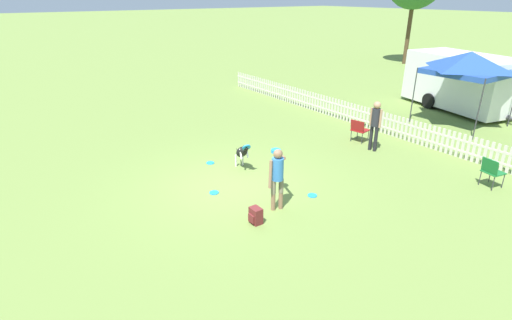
# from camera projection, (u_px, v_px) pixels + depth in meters

# --- Properties ---
(ground_plane) EXTENTS (240.00, 240.00, 0.00)m
(ground_plane) POSITION_uv_depth(u_px,v_px,m) (235.00, 186.00, 10.92)
(ground_plane) COLOR olive
(handler_person) EXTENTS (0.87, 0.82, 1.56)m
(handler_person) POSITION_uv_depth(u_px,v_px,m) (277.00, 172.00, 9.41)
(handler_person) COLOR #8C664C
(handler_person) RESTS_ON ground_plane
(leaping_dog) EXTENTS (1.05, 0.47, 0.94)m
(leaping_dog) POSITION_uv_depth(u_px,v_px,m) (242.00, 152.00, 11.72)
(leaping_dog) COLOR black
(leaping_dog) RESTS_ON ground_plane
(frisbee_near_handler) EXTENTS (0.24, 0.24, 0.02)m
(frisbee_near_handler) POSITION_uv_depth(u_px,v_px,m) (214.00, 193.00, 10.51)
(frisbee_near_handler) COLOR #1E8CD8
(frisbee_near_handler) RESTS_ON ground_plane
(frisbee_near_dog) EXTENTS (0.24, 0.24, 0.02)m
(frisbee_near_dog) POSITION_uv_depth(u_px,v_px,m) (312.00, 195.00, 10.36)
(frisbee_near_dog) COLOR #1E8CD8
(frisbee_near_dog) RESTS_ON ground_plane
(frisbee_midfield) EXTENTS (0.24, 0.24, 0.02)m
(frisbee_midfield) POSITION_uv_depth(u_px,v_px,m) (210.00, 163.00, 12.35)
(frisbee_midfield) COLOR #1E8CD8
(frisbee_midfield) RESTS_ON ground_plane
(backpack_on_grass) EXTENTS (0.29, 0.25, 0.39)m
(backpack_on_grass) POSITION_uv_depth(u_px,v_px,m) (256.00, 216.00, 9.07)
(backpack_on_grass) COLOR maroon
(backpack_on_grass) RESTS_ON ground_plane
(picket_fence) EXTENTS (21.13, 0.04, 0.81)m
(picket_fence) POSITION_uv_depth(u_px,v_px,m) (396.00, 126.00, 14.46)
(picket_fence) COLOR beige
(picket_fence) RESTS_ON ground_plane
(folding_chair_blue_left) EXTENTS (0.60, 0.62, 0.81)m
(folding_chair_blue_left) POSITION_uv_depth(u_px,v_px,m) (359.00, 129.00, 13.96)
(folding_chair_blue_left) COLOR #333338
(folding_chair_blue_left) RESTS_ON ground_plane
(folding_chair_center) EXTENTS (0.55, 0.56, 0.84)m
(folding_chair_center) POSITION_uv_depth(u_px,v_px,m) (492.00, 170.00, 10.64)
(folding_chair_center) COLOR #333338
(folding_chair_center) RESTS_ON ground_plane
(canopy_tent_main) EXTENTS (2.67, 2.67, 2.85)m
(canopy_tent_main) POSITION_uv_depth(u_px,v_px,m) (470.00, 63.00, 15.12)
(canopy_tent_main) COLOR #333338
(canopy_tent_main) RESTS_ON ground_plane
(spectator_standing) EXTENTS (0.41, 0.27, 1.67)m
(spectator_standing) POSITION_uv_depth(u_px,v_px,m) (375.00, 121.00, 12.98)
(spectator_standing) COLOR black
(spectator_standing) RESTS_ON ground_plane
(equipment_trailer) EXTENTS (5.79, 3.36, 2.40)m
(equipment_trailer) POSITION_uv_depth(u_px,v_px,m) (463.00, 81.00, 17.69)
(equipment_trailer) COLOR white
(equipment_trailer) RESTS_ON ground_plane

